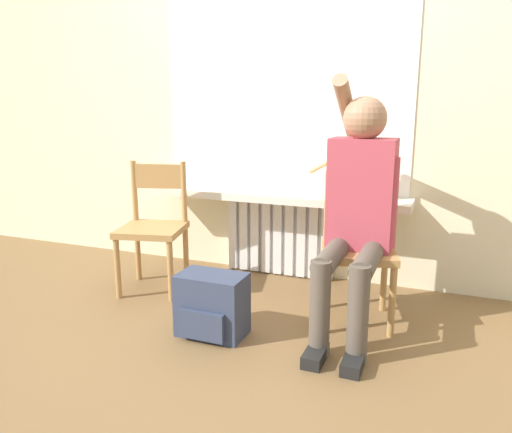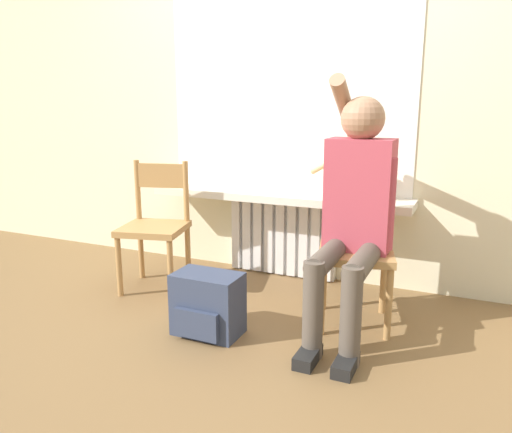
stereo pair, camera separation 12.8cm
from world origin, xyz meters
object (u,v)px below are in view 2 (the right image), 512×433
Objects in this scene: chair_right at (356,247)px; cat at (357,173)px; backpack at (207,305)px; chair_left at (156,224)px; person at (355,206)px.

cat is at bearing 89.59° from chair_right.
backpack is at bearing -119.99° from cat.
chair_left is at bearing 143.71° from backpack.
cat is 1.24m from backpack.
person reaches higher than backpack.
chair_left is at bearing -158.76° from cat.
cat is at bearing 7.79° from chair_left.
chair_right is (1.31, -0.00, 0.00)m from chair_left.
person is 0.60m from cat.
chair_right is 0.61× the size of person.
chair_right is 0.59m from cat.
person is (0.01, -0.12, 0.25)m from chair_right.
person is (1.32, -0.12, 0.25)m from chair_left.
backpack is at bearing -158.65° from chair_right.
chair_left is 1.31m from chair_right.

